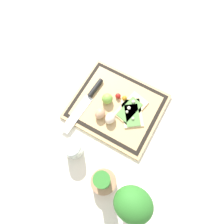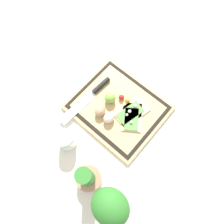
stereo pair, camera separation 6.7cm
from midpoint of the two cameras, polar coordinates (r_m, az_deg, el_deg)
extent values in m
plane|color=silver|center=(1.02, 3.48, 0.84)|extent=(6.00, 6.00, 0.00)
cube|color=tan|center=(1.01, 3.51, 1.01)|extent=(0.40, 0.35, 0.02)
cube|color=black|center=(1.00, 3.54, 1.20)|extent=(0.38, 0.32, 0.00)
cube|color=tan|center=(1.00, 3.54, 1.23)|extent=(0.35, 0.28, 0.00)
cube|color=beige|center=(0.99, 7.14, -0.15)|extent=(0.12, 0.17, 0.01)
cube|color=#568942|center=(0.99, 6.67, -0.41)|extent=(0.09, 0.13, 0.00)
sphere|color=silver|center=(0.99, 8.01, 1.42)|extent=(0.02, 0.02, 0.02)
sphere|color=silver|center=(0.97, 5.85, -0.91)|extent=(0.01, 0.01, 0.01)
cube|color=beige|center=(0.99, 7.05, -1.58)|extent=(0.15, 0.16, 0.01)
cube|color=#568942|center=(0.98, 7.06, -2.03)|extent=(0.11, 0.12, 0.00)
sphere|color=silver|center=(0.98, 6.57, 0.00)|extent=(0.02, 0.02, 0.02)
sphere|color=silver|center=(0.97, 7.06, -2.87)|extent=(0.01, 0.01, 0.01)
cube|color=silver|center=(1.00, -7.01, 1.07)|extent=(0.05, 0.20, 0.00)
cylinder|color=black|center=(1.03, -1.00, 6.81)|extent=(0.03, 0.10, 0.02)
ellipsoid|color=tan|center=(0.97, -1.17, 0.04)|extent=(0.04, 0.05, 0.04)
ellipsoid|color=beige|center=(0.96, 1.15, -1.73)|extent=(0.04, 0.05, 0.04)
sphere|color=#7FB742|center=(0.99, 1.31, 3.35)|extent=(0.05, 0.05, 0.05)
sphere|color=red|center=(1.01, 4.41, 3.66)|extent=(0.03, 0.03, 0.03)
sphere|color=orange|center=(1.00, 5.96, 2.78)|extent=(0.02, 0.02, 0.02)
cylinder|color=#AD7A5B|center=(0.92, -3.85, -17.18)|extent=(0.10, 0.10, 0.06)
cylinder|color=#2D7528|center=(0.82, -4.32, -16.84)|extent=(0.06, 0.06, 0.20)
cylinder|color=silver|center=(0.94, -9.78, -7.53)|extent=(0.08, 0.08, 0.09)
cylinder|color=#B73323|center=(0.97, -9.52, -7.88)|extent=(0.07, 0.07, 0.03)
cylinder|color=silver|center=(0.89, -10.29, -6.84)|extent=(0.07, 0.07, 0.01)
cylinder|color=silver|center=(0.90, 1.92, -23.31)|extent=(0.09, 0.09, 0.10)
ellipsoid|color=#2D7528|center=(0.80, 2.19, -23.76)|extent=(0.14, 0.12, 0.11)
camera|label=1|loc=(0.03, -88.01, 5.48)|focal=35.00mm
camera|label=2|loc=(0.03, 91.99, -5.48)|focal=35.00mm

